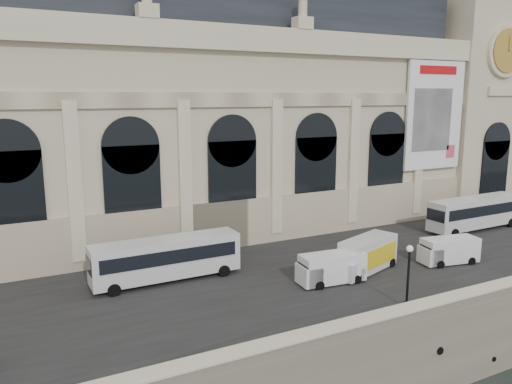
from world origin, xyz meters
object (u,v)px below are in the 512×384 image
bus_left (166,258)px  lamp_right (408,277)px  box_truck (365,255)px  van_b (328,269)px  van_c (447,251)px  bus_right (475,212)px

bus_left → lamp_right: 19.36m
bus_left → box_truck: bearing=-19.7°
van_b → box_truck: 4.66m
box_truck → lamp_right: lamp_right is taller
bus_left → van_c: bearing=-17.4°
bus_right → box_truck: bus_right is taller
bus_right → lamp_right: 26.12m
van_b → box_truck: (4.58, 0.83, 0.22)m
bus_left → bus_right: (36.76, -0.61, 0.07)m
bus_right → van_b: 25.74m
van_b → box_truck: size_ratio=0.75×
van_b → box_truck: box_truck is taller
bus_left → bus_right: 36.77m
van_b → bus_right: bearing=13.7°
van_c → box_truck: 8.28m
box_truck → van_b: bearing=-169.7°
van_b → van_c: 12.69m
box_truck → bus_right: bearing=14.4°
van_b → box_truck: bearing=10.3°
bus_right → van_b: bus_right is taller
bus_right → box_truck: 21.10m
van_b → lamp_right: 7.15m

